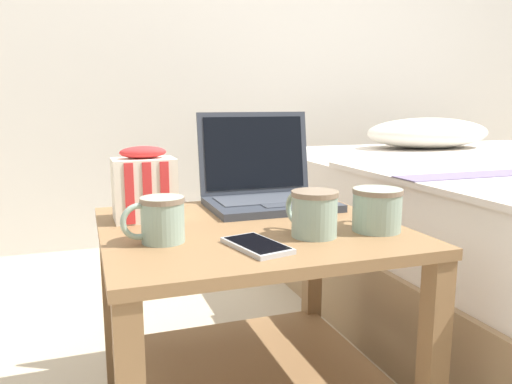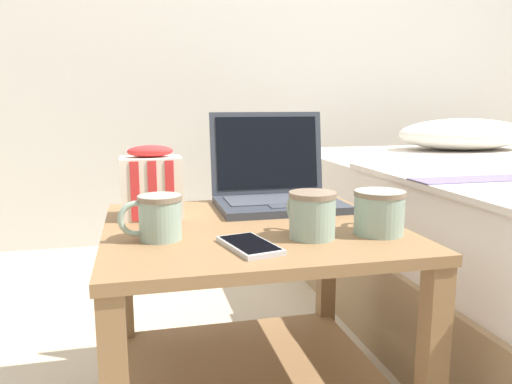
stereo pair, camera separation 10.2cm
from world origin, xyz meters
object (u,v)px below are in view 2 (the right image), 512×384
at_px(laptop, 275,187).
at_px(mug_mid_center, 379,210).
at_px(mug_front_left, 311,212).
at_px(cell_phone, 249,245).
at_px(mug_front_right, 158,215).
at_px(snack_bag, 151,185).

bearing_deg(laptop, mug_mid_center, -68.73).
bearing_deg(mug_mid_center, mug_front_left, 178.72).
height_order(mug_mid_center, cell_phone, mug_mid_center).
distance_m(laptop, mug_mid_center, 0.34).
distance_m(mug_front_left, cell_phone, 0.15).
height_order(laptop, mug_front_right, laptop).
height_order(mug_front_left, cell_phone, mug_front_left).
height_order(mug_front_left, mug_front_right, mug_front_left).
relative_size(mug_front_right, mug_mid_center, 0.87).
bearing_deg(mug_mid_center, cell_phone, -171.99).
relative_size(mug_front_left, snack_bag, 0.78).
xyz_separation_m(mug_front_right, cell_phone, (0.16, -0.10, -0.04)).
relative_size(laptop, mug_front_right, 2.52).
bearing_deg(mug_front_right, mug_mid_center, -7.56).
relative_size(mug_front_left, mug_mid_center, 0.93).
bearing_deg(snack_bag, laptop, 12.11).
bearing_deg(laptop, mug_front_left, -92.96).
xyz_separation_m(laptop, mug_front_left, (-0.02, -0.32, 0.00)).
distance_m(mug_front_left, mug_mid_center, 0.14).
bearing_deg(mug_mid_center, snack_bag, 149.87).
xyz_separation_m(mug_front_right, snack_bag, (-0.01, 0.20, 0.03)).
bearing_deg(snack_bag, mug_front_right, -88.19).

